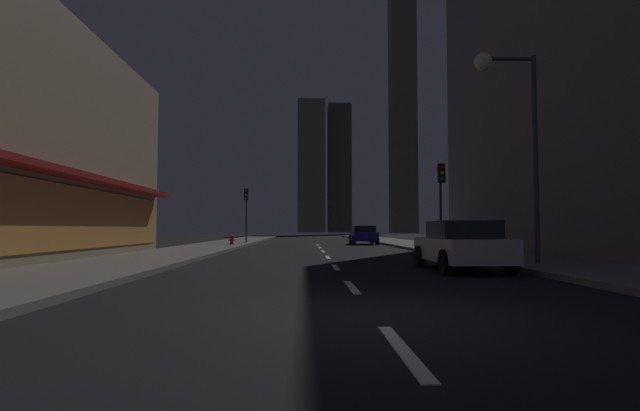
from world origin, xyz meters
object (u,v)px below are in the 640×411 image
object	(u,v)px
fire_hydrant_far_left	(232,240)
car_parked_far	(363,235)
street_lamp_right	(508,106)
car_parked_near	(461,245)
traffic_light_near_right	(441,187)
traffic_light_far_left	(246,203)

from	to	relation	value
fire_hydrant_far_left	car_parked_far	bearing A→B (deg)	25.99
fire_hydrant_far_left	street_lamp_right	size ratio (longest dim) A/B	0.10
car_parked_near	fire_hydrant_far_left	xyz separation A→B (m)	(-9.50, 18.70, -0.29)
car_parked_near	fire_hydrant_far_left	distance (m)	20.98
traffic_light_near_right	traffic_light_far_left	size ratio (longest dim) A/B	1.00
car_parked_far	fire_hydrant_far_left	size ratio (longest dim) A/B	6.48
traffic_light_far_left	street_lamp_right	xyz separation A→B (m)	(10.88, -22.62, 1.87)
traffic_light_near_right	car_parked_near	bearing A→B (deg)	-102.48
car_parked_near	street_lamp_right	distance (m)	4.73
car_parked_near	traffic_light_near_right	world-z (taller)	traffic_light_near_right
street_lamp_right	car_parked_near	bearing A→B (deg)	-158.90
traffic_light_far_left	car_parked_near	bearing A→B (deg)	-68.67
street_lamp_right	traffic_light_far_left	bearing A→B (deg)	115.69
traffic_light_far_left	street_lamp_right	world-z (taller)	street_lamp_right
car_parked_near	car_parked_far	xyz separation A→B (m)	(0.00, 23.33, 0.00)
car_parked_near	car_parked_far	world-z (taller)	same
car_parked_near	car_parked_far	size ratio (longest dim) A/B	1.00
car_parked_far	street_lamp_right	bearing A→B (deg)	-85.51
car_parked_near	street_lamp_right	size ratio (longest dim) A/B	0.64
car_parked_far	street_lamp_right	distance (m)	23.12
car_parked_far	traffic_light_near_right	distance (m)	15.07
traffic_light_near_right	street_lamp_right	bearing A→B (deg)	-90.87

